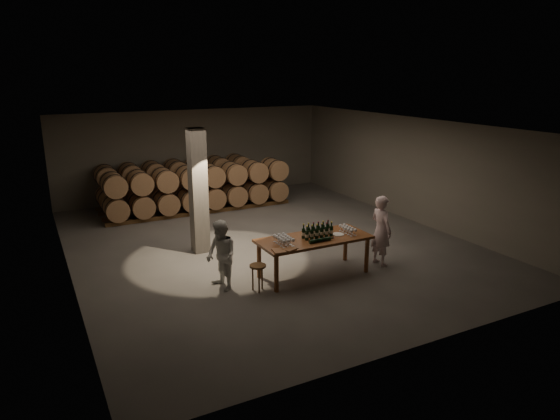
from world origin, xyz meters
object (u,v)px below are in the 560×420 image
plate (338,234)px  person_man (381,230)px  bottle_cluster (318,232)px  stool (258,270)px  notebook_near (289,249)px  person_woman (221,255)px  tasting_table (314,242)px

plate → person_man: bearing=-5.2°
bottle_cluster → stool: size_ratio=1.25×
notebook_near → person_woman: (-1.27, 0.70, -0.15)m
bottle_cluster → person_man: 1.69m
plate → person_man: person_man is taller
person_man → person_woman: (-3.92, 0.43, -0.10)m
plate → person_man: (1.16, -0.11, -0.05)m
plate → person_woman: (-2.76, 0.32, -0.15)m
person_man → plate: bearing=80.2°
bottle_cluster → notebook_near: (-0.98, -0.46, -0.11)m
tasting_table → person_man: 1.78m
tasting_table → notebook_near: size_ratio=10.18×
tasting_table → person_man: person_man is taller
tasting_table → bottle_cluster: bearing=5.2°
person_man → person_woman: bearing=79.2°
bottle_cluster → person_woman: 2.27m
tasting_table → notebook_near: (-0.88, -0.45, 0.12)m
notebook_near → bottle_cluster: bearing=5.6°
person_woman → plate: bearing=74.6°
plate → notebook_near: (-1.49, -0.38, 0.01)m
plate → person_woman: bearing=173.4°
plate → person_woman: person_woman is taller
tasting_table → bottle_cluster: (0.10, 0.01, 0.22)m
plate → tasting_table: bearing=173.4°
person_man → notebook_near: bearing=91.3°
stool → person_woman: 0.84m
bottle_cluster → stool: (-1.60, -0.22, -0.54)m
stool → person_man: 3.30m
notebook_near → stool: size_ratio=0.43×
notebook_near → stool: bearing=139.5°
stool → person_man: size_ratio=0.34×
stool → person_woman: person_woman is taller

